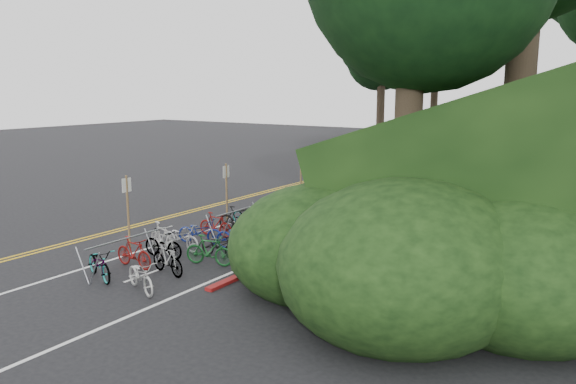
{
  "coord_description": "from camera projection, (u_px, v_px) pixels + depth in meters",
  "views": [
    {
      "loc": [
        15.93,
        -13.33,
        5.68
      ],
      "look_at": [
        2.92,
        6.3,
        1.3
      ],
      "focal_mm": 35.0,
      "sensor_mm": 36.0,
      "label": 1
    }
  ],
  "objects": [
    {
      "name": "bike_rack_front",
      "position": [
        124.0,
        248.0,
        17.39
      ],
      "size": [
        1.11,
        2.86,
        1.09
      ],
      "color": "gray",
      "rests_on": "ground"
    },
    {
      "name": "ground",
      "position": [
        127.0,
        245.0,
        20.61
      ],
      "size": [
        120.0,
        120.0,
        0.0
      ],
      "primitive_type": "plane",
      "color": "black",
      "rests_on": "ground"
    },
    {
      "name": "bike_front",
      "position": [
        162.0,
        238.0,
        19.6
      ],
      "size": [
        1.04,
        1.82,
        1.05
      ],
      "primitive_type": "imported",
      "rotation": [
        0.0,
        0.0,
        1.24
      ],
      "color": "beige",
      "rests_on": "ground"
    },
    {
      "name": "bike_racks_rest",
      "position": [
        360.0,
        181.0,
        29.48
      ],
      "size": [
        1.14,
        23.0,
        1.17
      ],
      "color": "gray",
      "rests_on": "ground"
    },
    {
      "name": "signposts_rest",
      "position": [
        329.0,
        165.0,
        31.5
      ],
      "size": [
        0.08,
        18.4,
        2.5
      ],
      "color": "brown",
      "rests_on": "ground"
    },
    {
      "name": "bike_valet",
      "position": [
        242.0,
        227.0,
        21.28
      ],
      "size": [
        3.27,
        14.16,
        1.09
      ],
      "color": "slate",
      "rests_on": "ground"
    },
    {
      "name": "signpost_near",
      "position": [
        128.0,
        207.0,
        19.99
      ],
      "size": [
        0.08,
        0.4,
        2.64
      ],
      "color": "brown",
      "rests_on": "ground"
    },
    {
      "name": "red_curb",
      "position": [
        400.0,
        205.0,
        27.34
      ],
      "size": [
        0.25,
        28.0,
        0.1
      ],
      "primitive_type": "cube",
      "color": "maroon",
      "rests_on": "ground"
    },
    {
      "name": "road_markings",
      "position": [
        292.0,
        201.0,
        28.54
      ],
      "size": [
        7.47,
        80.0,
        0.01
      ],
      "color": "gold",
      "rests_on": "ground"
    }
  ]
}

